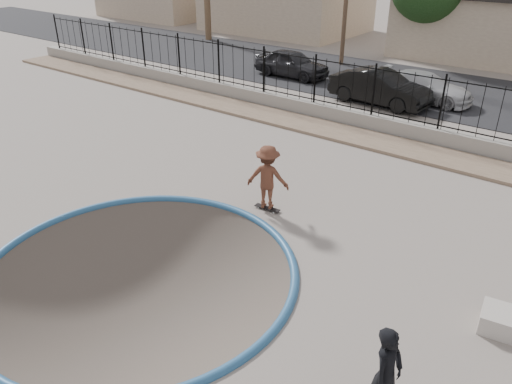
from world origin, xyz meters
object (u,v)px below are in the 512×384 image
object	(u,v)px
skater	(268,181)
car_a	(292,63)
skateboard	(267,208)
videographer	(386,375)
car_c	(424,87)
car_b	(380,87)

from	to	relation	value
skater	car_a	bearing A→B (deg)	-80.28
skateboard	videographer	world-z (taller)	videographer
skateboard	car_c	distance (m)	12.04
videographer	car_b	bearing A→B (deg)	30.02
videographer	car_a	world-z (taller)	videographer
car_b	car_c	distance (m)	2.09
skater	skateboard	world-z (taller)	skater
skateboard	car_a	size ratio (longest dim) A/B	0.19
skateboard	skater	bearing A→B (deg)	-4.75
videographer	car_a	distance (m)	20.38
car_a	car_c	bearing A→B (deg)	-89.12
car_a	skater	bearing A→B (deg)	-147.93
videographer	skateboard	bearing A→B (deg)	56.33
videographer	car_b	size ratio (longest dim) A/B	0.38
skateboard	car_a	bearing A→B (deg)	116.44
skater	car_b	bearing A→B (deg)	-102.31
skater	videographer	distance (m)	6.60
skater	car_a	world-z (taller)	skater
skater	car_a	xyz separation A→B (m)	(-7.28, 12.02, -0.16)
car_a	car_b	world-z (taller)	car_b
skateboard	car_c	world-z (taller)	car_c
skater	car_b	size ratio (longest dim) A/B	0.40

